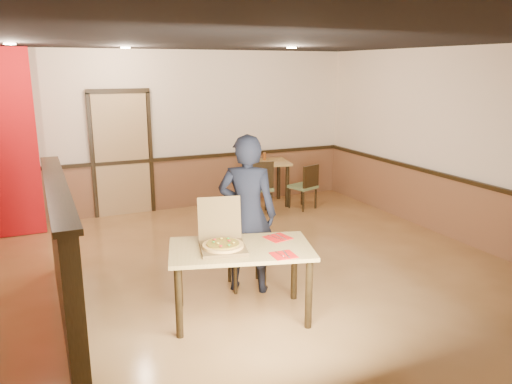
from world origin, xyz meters
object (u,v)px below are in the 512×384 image
diner_chair (245,248)px  side_chair_right (305,185)px  pizza_box (222,243)px  main_table (241,257)px  diner (247,214)px  side_chair_left (258,186)px  condiment (265,156)px  side_table (267,171)px

diner_chair → side_chair_right: (2.24, 2.53, -0.01)m
side_chair_right → pizza_box: (-2.77, -3.20, 0.37)m
main_table → pizza_box: 0.25m
diner → side_chair_right: bearing=-98.1°
side_chair_left → pizza_box: (-1.84, -3.19, 0.29)m
main_table → side_chair_right: side_chair_right is taller
side_chair_left → condiment: bearing=-109.1°
main_table → diner: size_ratio=0.87×
diner_chair → side_chair_right: bearing=58.2°
side_chair_left → pizza_box: bearing=72.9°
side_table → diner: size_ratio=0.49×
side_chair_right → condiment: bearing=-76.1°
condiment → side_chair_right: bearing=-57.2°
side_chair_right → pizza_box: pizza_box is taller
main_table → diner: (0.32, 0.58, 0.26)m
diner_chair → condiment: 3.74m
side_chair_right → side_table: side_chair_right is taller
diner_chair → diner: diner is taller
side_chair_right → side_table: (-0.47, 0.61, 0.18)m
diner_chair → side_table: size_ratio=0.93×
pizza_box → side_chair_right: bearing=62.0°
main_table → side_chair_right: size_ratio=1.93×
main_table → condiment: (2.12, 3.98, 0.23)m
diner_chair → side_chair_left: side_chair_left is taller
side_table → diner_chair: bearing=-119.5°
side_chair_right → side_chair_left: bearing=-18.1°
main_table → pizza_box: pizza_box is taller
main_table → side_chair_left: 3.64m
pizza_box → condiment: pizza_box is taller
side_chair_left → condiment: 0.95m
main_table → side_chair_right: 4.16m
main_table → pizza_box: bearing=-179.4°
main_table → side_table: side_table is taller
main_table → diner_chair: 0.82m
side_chair_right → side_table: size_ratio=0.92×
diner_chair → side_chair_right: diner_chair is taller
side_chair_left → side_chair_right: side_chair_left is taller
side_chair_right → condiment: (-0.47, 0.73, 0.44)m
side_chair_left → side_table: size_ratio=1.08×
side_chair_left → side_table: 0.78m
diner → pizza_box: 0.73m
side_chair_left → condiment: size_ratio=6.83×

